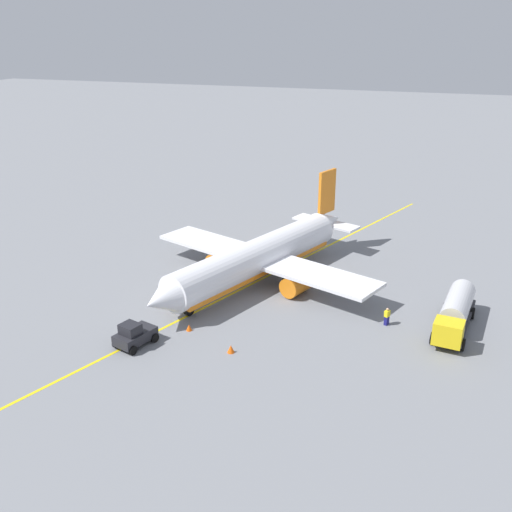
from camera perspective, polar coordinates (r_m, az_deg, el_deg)
The scene contains 8 objects.
ground_plane at distance 63.49m, azimuth -0.00°, elevation -2.52°, with size 400.00×400.00×0.00m, color slate.
airplane at distance 62.78m, azimuth 0.28°, elevation -0.13°, with size 30.81×27.16×9.77m.
fuel_tanker at distance 56.24m, azimuth 18.75°, elevation -5.14°, with size 10.54×3.79×3.15m.
pushback_tug at distance 52.09m, azimuth -11.70°, elevation -7.48°, with size 4.02×3.16×2.20m.
refueling_worker at distance 55.72m, azimuth 12.55°, elevation -5.75°, with size 0.62×0.54×1.71m.
safety_cone_nose at distance 50.34m, azimuth -2.45°, elevation -8.96°, with size 0.63×0.63×0.70m, color #F2590F.
safety_cone_wingtip at distance 54.01m, azimuth -6.49°, elevation -6.89°, with size 0.54×0.54×0.60m, color #F2590F.
taxi_line_marking at distance 63.49m, azimuth -0.00°, elevation -2.51°, with size 76.44×0.30×0.01m, color yellow.
Camera 1 is at (54.82, 18.87, 25.89)m, focal length 41.33 mm.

